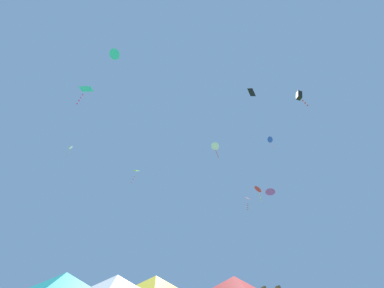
% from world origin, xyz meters
% --- Properties ---
extents(canopy_tent_white, '(2.85, 2.85, 3.05)m').
position_xyz_m(canopy_tent_white, '(-2.09, 6.07, 2.59)').
color(canopy_tent_white, '#9E9EA3').
rests_on(canopy_tent_white, ground).
extents(canopy_tent_red, '(3.41, 3.41, 3.65)m').
position_xyz_m(canopy_tent_red, '(4.98, 10.49, 3.10)').
color(canopy_tent_red, '#9E9EA3').
rests_on(canopy_tent_red, ground).
extents(canopy_tent_yellow, '(3.55, 3.55, 3.80)m').
position_xyz_m(canopy_tent_yellow, '(-0.32, 12.23, 3.23)').
color(canopy_tent_yellow, '#9E9EA3').
rests_on(canopy_tent_yellow, ground).
extents(canopy_tent_teal, '(3.38, 3.38, 3.61)m').
position_xyz_m(canopy_tent_teal, '(-5.74, 9.98, 3.07)').
color(canopy_tent_teal, '#9E9EA3').
rests_on(canopy_tent_teal, ground).
extents(kite_cyan_diamond, '(1.54, 1.55, 2.69)m').
position_xyz_m(kite_cyan_diamond, '(-9.81, 9.95, 20.89)').
color(kite_cyan_diamond, '#2DB7CC').
extents(kite_blue_delta, '(1.29, 1.00, 2.41)m').
position_xyz_m(kite_blue_delta, '(18.00, 21.69, 26.50)').
color(kite_blue_delta, blue).
extents(kite_black_box, '(1.00, 0.85, 3.31)m').
position_xyz_m(kite_black_box, '(16.02, 9.60, 23.80)').
color(kite_black_box, black).
extents(kite_black_diamond, '(0.82, 0.97, 1.16)m').
position_xyz_m(kite_black_diamond, '(9.49, 9.44, 23.14)').
color(kite_black_diamond, black).
extents(kite_cyan_delta, '(1.43, 1.37, 0.73)m').
position_xyz_m(kite_cyan_delta, '(-6.90, 7.05, 23.77)').
color(kite_cyan_delta, '#2DB7CC').
extents(kite_red_delta, '(1.54, 1.79, 3.20)m').
position_xyz_m(kite_red_delta, '(17.31, 28.88, 20.19)').
color(kite_red_delta, red).
extents(kite_white_delta, '(1.40, 0.88, 2.86)m').
position_xyz_m(kite_white_delta, '(7.44, 21.16, 23.40)').
color(kite_white_delta, white).
extents(kite_lime_diamond, '(0.82, 1.00, 2.33)m').
position_xyz_m(kite_lime_diamond, '(-4.33, 19.84, 16.94)').
color(kite_lime_diamond, '#75D138').
extents(kite_white_box, '(0.47, 0.59, 1.68)m').
position_xyz_m(kite_white_box, '(-17.25, 26.27, 24.52)').
color(kite_white_box, white).
extents(kite_purple_delta, '(1.88, 1.88, 0.64)m').
position_xyz_m(kite_purple_delta, '(14.71, 20.22, 15.34)').
color(kite_purple_delta, purple).
extents(kite_pink_diamond, '(1.39, 1.41, 2.58)m').
position_xyz_m(kite_pink_diamond, '(13.51, 25.91, 16.71)').
color(kite_pink_diamond, pink).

